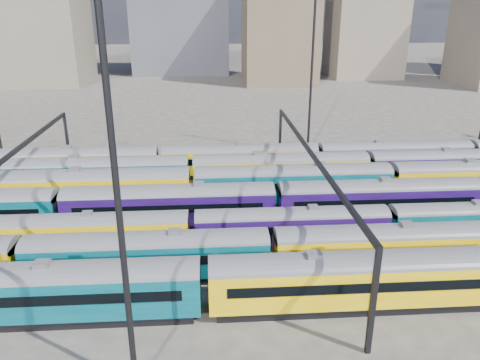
{
  "coord_description": "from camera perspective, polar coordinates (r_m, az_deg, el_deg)",
  "views": [
    {
      "loc": [
        -0.22,
        -44.59,
        21.71
      ],
      "look_at": [
        3.21,
        5.39,
        3.0
      ],
      "focal_mm": 35.0,
      "sensor_mm": 36.0,
      "label": 1
    }
  ],
  "objects": [
    {
      "name": "ground",
      "position": [
        49.59,
        -3.29,
        -5.52
      ],
      "size": [
        500.0,
        500.0,
        0.0
      ],
      "primitive_type": "plane",
      "color": "#46403B",
      "rests_on": "ground"
    },
    {
      "name": "rake_1",
      "position": [
        39.81,
        3.86,
        -8.17
      ],
      "size": [
        123.22,
        3.01,
        5.06
      ],
      "color": "black",
      "rests_on": "ground"
    },
    {
      "name": "rake_2",
      "position": [
        45.45,
        -17.92,
        -5.71
      ],
      "size": [
        131.38,
        2.75,
        4.61
      ],
      "color": "black",
      "rests_on": "ground"
    },
    {
      "name": "rake_3",
      "position": [
        48.9,
        4.43,
        -2.27
      ],
      "size": [
        131.97,
        3.22,
        5.43
      ],
      "color": "black",
      "rests_on": "ground"
    },
    {
      "name": "rake_4",
      "position": [
        53.05,
        -5.83,
        -0.33
      ],
      "size": [
        137.04,
        3.34,
        5.64
      ],
      "color": "black",
      "rests_on": "ground"
    },
    {
      "name": "rake_5",
      "position": [
        57.79,
        -6.03,
        1.34
      ],
      "size": [
        132.94,
        3.24,
        5.47
      ],
      "color": "black",
      "rests_on": "ground"
    },
    {
      "name": "rake_6",
      "position": [
        62.88,
        -9.72,
        2.62
      ],
      "size": [
        126.93,
        3.1,
        5.22
      ],
      "color": "black",
      "rests_on": "ground"
    },
    {
      "name": "gantry_1",
      "position": [
        51.01,
        -26.54,
        1.25
      ],
      "size": [
        0.35,
        40.35,
        8.03
      ],
      "color": "black",
      "rests_on": "ground"
    },
    {
      "name": "gantry_2",
      "position": [
        48.12,
        8.54,
        2.18
      ],
      "size": [
        0.35,
        40.35,
        8.03
      ],
      "color": "black",
      "rests_on": "ground"
    },
    {
      "name": "mast_2",
      "position": [
        24.35,
        -15.03,
        1.22
      ],
      "size": [
        1.4,
        0.5,
        25.6
      ],
      "color": "black",
      "rests_on": "ground"
    },
    {
      "name": "mast_3",
      "position": [
        70.68,
        8.79,
        13.96
      ],
      "size": [
        1.4,
        0.5,
        25.6
      ],
      "color": "black",
      "rests_on": "ground"
    }
  ]
}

